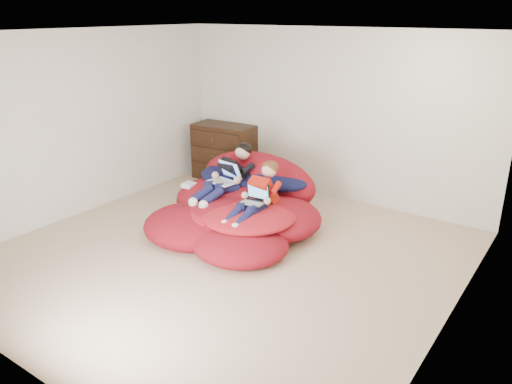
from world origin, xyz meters
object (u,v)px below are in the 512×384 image
object	(u,v)px
laptop_white	(226,176)
laptop_black	(255,198)
dresser	(225,152)
younger_boy	(258,193)
older_boy	(230,173)
beanbag_pile	(239,206)

from	to	relation	value
laptop_white	laptop_black	xyz separation A→B (m)	(0.68, -0.28, -0.07)
dresser	younger_boy	bearing A→B (deg)	-41.58
older_boy	younger_boy	xyz separation A→B (m)	(0.68, -0.30, -0.05)
dresser	laptop_white	xyz separation A→B (m)	(1.14, -1.40, 0.16)
younger_boy	dresser	bearing A→B (deg)	138.42
dresser	beanbag_pile	world-z (taller)	dresser
dresser	laptop_white	bearing A→B (deg)	-50.88
younger_boy	beanbag_pile	bearing A→B (deg)	155.32
dresser	laptop_white	world-z (taller)	dresser
younger_boy	laptop_white	size ratio (longest dim) A/B	2.44
dresser	older_boy	world-z (taller)	older_boy
laptop_white	laptop_black	world-z (taller)	laptop_white
beanbag_pile	laptop_black	distance (m)	0.61
older_boy	dresser	bearing A→B (deg)	131.07
beanbag_pile	laptop_black	size ratio (longest dim) A/B	6.91
laptop_white	laptop_black	bearing A→B (deg)	-22.66
younger_boy	older_boy	bearing A→B (deg)	155.77
younger_boy	laptop_black	size ratio (longest dim) A/B	2.95
dresser	older_boy	bearing A→B (deg)	-48.93
laptop_black	older_boy	bearing A→B (deg)	150.96
beanbag_pile	younger_boy	bearing A→B (deg)	-24.68
laptop_black	dresser	bearing A→B (deg)	137.18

